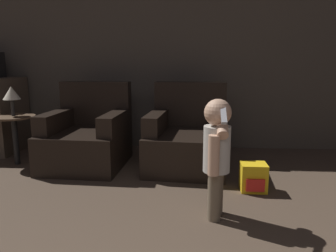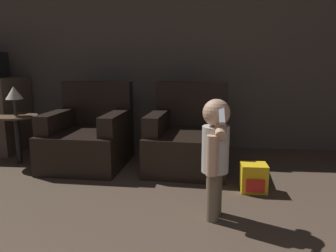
{
  "view_description": "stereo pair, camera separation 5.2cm",
  "coord_description": "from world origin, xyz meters",
  "px_view_note": "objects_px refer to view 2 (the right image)",
  "views": [
    {
      "loc": [
        0.21,
        0.2,
        1.11
      ],
      "look_at": [
        0.0,
        3.02,
        0.57
      ],
      "focal_mm": 35.0,
      "sensor_mm": 36.0,
      "label": 1
    },
    {
      "loc": [
        0.26,
        0.2,
        1.11
      ],
      "look_at": [
        0.0,
        3.02,
        0.57
      ],
      "focal_mm": 35.0,
      "sensor_mm": 36.0,
      "label": 2
    }
  ],
  "objects_px": {
    "armchair_left": "(89,137)",
    "lamp": "(14,93)",
    "person_toddler": "(215,149)",
    "armchair_right": "(188,139)",
    "toy_backpack": "(254,178)"
  },
  "relations": [
    {
      "from": "armchair_left",
      "to": "lamp",
      "type": "bearing_deg",
      "value": -173.03
    },
    {
      "from": "armchair_left",
      "to": "person_toddler",
      "type": "relative_size",
      "value": 1.09
    },
    {
      "from": "person_toddler",
      "to": "armchair_left",
      "type": "bearing_deg",
      "value": -118.34
    },
    {
      "from": "armchair_right",
      "to": "toy_backpack",
      "type": "height_order",
      "value": "armchair_right"
    },
    {
      "from": "lamp",
      "to": "toy_backpack",
      "type": "bearing_deg",
      "value": -13.37
    },
    {
      "from": "armchair_right",
      "to": "lamp",
      "type": "xyz_separation_m",
      "value": [
        -1.89,
        -0.06,
        0.48
      ]
    },
    {
      "from": "toy_backpack",
      "to": "lamp",
      "type": "height_order",
      "value": "lamp"
    },
    {
      "from": "armchair_right",
      "to": "toy_backpack",
      "type": "distance_m",
      "value": 0.9
    },
    {
      "from": "toy_backpack",
      "to": "armchair_right",
      "type": "bearing_deg",
      "value": 132.32
    },
    {
      "from": "armchair_right",
      "to": "armchair_left",
      "type": "bearing_deg",
      "value": -175.32
    },
    {
      "from": "armchair_left",
      "to": "armchair_right",
      "type": "distance_m",
      "value": 1.09
    },
    {
      "from": "toy_backpack",
      "to": "armchair_left",
      "type": "bearing_deg",
      "value": 158.9
    },
    {
      "from": "person_toddler",
      "to": "lamp",
      "type": "xyz_separation_m",
      "value": [
        -2.12,
        1.12,
        0.27
      ]
    },
    {
      "from": "person_toddler",
      "to": "lamp",
      "type": "height_order",
      "value": "person_toddler"
    },
    {
      "from": "person_toddler",
      "to": "toy_backpack",
      "type": "relative_size",
      "value": 3.53
    }
  ]
}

